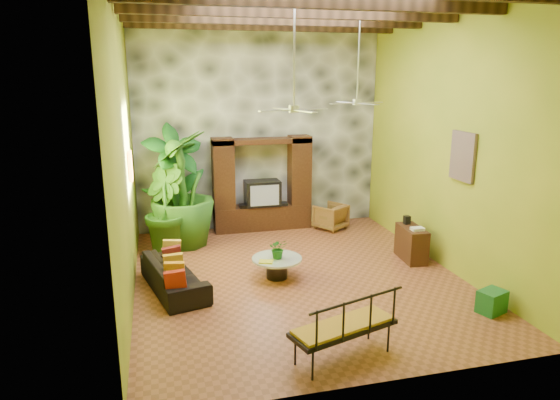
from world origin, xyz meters
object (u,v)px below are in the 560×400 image
object	(u,v)px
tall_plant_c	(182,189)
iron_bench	(346,325)
ceiling_fan_back	(357,92)
tall_plant_b	(163,209)
tall_plant_a	(176,184)
wicker_armchair	(331,216)
green_bin	(492,302)
sofa	(174,275)
side_console	(411,244)
ceiling_fan_front	(294,96)
entertainment_center	(262,191)
coffee_table	(277,265)

from	to	relation	value
tall_plant_c	iron_bench	world-z (taller)	tall_plant_c
ceiling_fan_back	iron_bench	world-z (taller)	ceiling_fan_back
tall_plant_b	tall_plant_a	bearing A→B (deg)	63.57
wicker_armchair	green_bin	world-z (taller)	wicker_armchair
sofa	side_console	xyz separation A→B (m)	(4.85, 0.33, 0.06)
ceiling_fan_back	sofa	distance (m)	5.14
sofa	tall_plant_a	world-z (taller)	tall_plant_a
tall_plant_c	tall_plant_b	bearing A→B (deg)	-142.58
tall_plant_a	side_console	size ratio (longest dim) A/B	3.10
side_console	ceiling_fan_front	bearing A→B (deg)	-160.96
entertainment_center	tall_plant_a	world-z (taller)	tall_plant_a
tall_plant_c	coffee_table	distance (m)	3.02
sofa	wicker_armchair	distance (m)	4.81
coffee_table	green_bin	xyz separation A→B (m)	(3.04, -2.23, -0.07)
tall_plant_a	iron_bench	size ratio (longest dim) A/B	1.70
ceiling_fan_front	side_console	distance (m)	4.17
entertainment_center	tall_plant_a	bearing A→B (deg)	-168.92
tall_plant_a	tall_plant_b	bearing A→B (deg)	-116.43
wicker_armchair	iron_bench	world-z (taller)	iron_bench
tall_plant_c	iron_bench	distance (m)	5.68
entertainment_center	ceiling_fan_front	world-z (taller)	ceiling_fan_front
green_bin	wicker_armchair	bearing A→B (deg)	101.60
tall_plant_c	green_bin	bearing A→B (deg)	-44.68
ceiling_fan_back	tall_plant_b	bearing A→B (deg)	167.82
coffee_table	side_console	bearing A→B (deg)	4.93
wicker_armchair	coffee_table	world-z (taller)	wicker_armchair
side_console	coffee_table	bearing A→B (deg)	-170.23
entertainment_center	sofa	xyz separation A→B (m)	(-2.30, -3.17, -0.68)
ceiling_fan_front	coffee_table	distance (m)	3.18
tall_plant_a	entertainment_center	bearing A→B (deg)	11.08
entertainment_center	wicker_armchair	distance (m)	1.82
wicker_armchair	side_console	world-z (taller)	side_console
coffee_table	sofa	bearing A→B (deg)	-177.83
entertainment_center	ceiling_fan_front	xyz separation A→B (m)	(-0.20, -3.54, 2.44)
side_console	green_bin	size ratio (longest dim) A/B	2.02
coffee_table	side_console	size ratio (longest dim) A/B	1.09
entertainment_center	green_bin	distance (m)	6.00
iron_bench	ceiling_fan_back	bearing A→B (deg)	49.38
wicker_armchair	iron_bench	xyz separation A→B (m)	(-1.82, -5.65, 0.22)
tall_plant_b	coffee_table	size ratio (longest dim) A/B	2.01
coffee_table	iron_bench	size ratio (longest dim) A/B	0.60
wicker_armchair	side_console	bearing A→B (deg)	77.29
wicker_armchair	tall_plant_b	xyz separation A→B (m)	(-4.05, -0.65, 0.64)
tall_plant_a	side_console	bearing A→B (deg)	-27.75
side_console	green_bin	distance (m)	2.49
ceiling_fan_front	wicker_armchair	xyz separation A→B (m)	(1.84, 3.12, -3.09)
tall_plant_a	green_bin	xyz separation A→B (m)	(4.73, -4.92, -1.16)
tall_plant_a	tall_plant_c	size ratio (longest dim) A/B	1.04
ceiling_fan_back	iron_bench	bearing A→B (deg)	-113.27
side_console	green_bin	bearing A→B (deg)	-82.84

